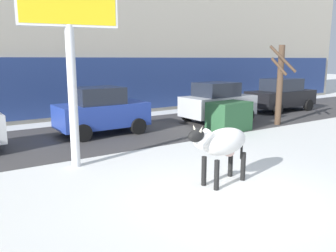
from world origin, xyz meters
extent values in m
plane|color=white|center=(0.00, 0.00, 0.00)|extent=(120.00, 120.00, 0.00)
cube|color=#423F3F|center=(0.00, 7.43, 0.00)|extent=(60.00, 5.60, 0.01)
cube|color=navy|center=(0.00, 11.50, 1.60)|extent=(43.12, 0.10, 2.80)
ellipsoid|color=silver|center=(0.54, 0.77, 1.02)|extent=(1.47, 0.77, 0.64)
ellipsoid|color=black|center=(0.61, 0.95, 1.07)|extent=(0.59, 0.35, 0.40)
cylinder|color=black|center=(0.08, 0.52, 0.35)|extent=(0.12, 0.12, 0.70)
cylinder|color=black|center=(0.03, 0.90, 0.35)|extent=(0.12, 0.12, 0.70)
cylinder|color=black|center=(1.05, 0.64, 0.35)|extent=(0.12, 0.12, 0.70)
cylinder|color=black|center=(1.00, 1.03, 0.35)|extent=(0.12, 0.12, 0.70)
cylinder|color=silver|center=(-0.21, 0.68, 1.20)|extent=(0.51, 0.32, 0.44)
ellipsoid|color=black|center=(-0.43, 0.65, 1.30)|extent=(0.47, 0.29, 0.28)
cone|color=beige|center=(-0.37, 0.55, 1.46)|extent=(0.07, 0.12, 0.15)
cone|color=beige|center=(-0.40, 0.76, 1.46)|extent=(0.07, 0.12, 0.15)
cylinder|color=black|center=(1.20, 0.86, 0.77)|extent=(0.06, 0.06, 0.60)
ellipsoid|color=beige|center=(0.71, 0.80, 0.72)|extent=(0.31, 0.27, 0.20)
cylinder|color=silver|center=(-1.96, 4.03, 1.90)|extent=(0.24, 0.24, 3.80)
cube|color=#233D9E|center=(0.37, 7.58, 0.77)|extent=(3.52, 1.75, 0.90)
cube|color=#1E232D|center=(0.22, 7.57, 1.54)|extent=(1.82, 1.52, 0.64)
cylinder|color=black|center=(1.50, 8.44, 0.32)|extent=(0.64, 0.23, 0.64)
cylinder|color=black|center=(1.52, 6.74, 0.32)|extent=(0.64, 0.23, 0.64)
cylinder|color=black|center=(-0.77, 8.41, 0.32)|extent=(0.64, 0.23, 0.64)
cylinder|color=black|center=(-0.75, 6.71, 0.32)|extent=(0.64, 0.23, 0.64)
cube|color=#B7BABF|center=(6.02, 7.07, 0.77)|extent=(3.52, 1.75, 0.90)
cube|color=#1E232D|center=(5.87, 7.07, 1.54)|extent=(1.82, 1.52, 0.64)
cylinder|color=black|center=(7.14, 7.93, 0.32)|extent=(0.64, 0.23, 0.64)
cylinder|color=black|center=(7.17, 6.23, 0.32)|extent=(0.64, 0.23, 0.64)
cylinder|color=black|center=(4.87, 7.90, 0.32)|extent=(0.64, 0.23, 0.64)
cylinder|color=black|center=(4.89, 6.20, 0.32)|extent=(0.64, 0.23, 0.64)
cube|color=black|center=(11.34, 7.68, 0.74)|extent=(4.22, 1.82, 0.84)
cube|color=#1E232D|center=(11.34, 7.68, 1.50)|extent=(2.02, 1.58, 0.68)
cylinder|color=black|center=(12.69, 8.58, 0.32)|extent=(0.64, 0.23, 0.64)
cylinder|color=black|center=(12.72, 6.82, 0.32)|extent=(0.64, 0.23, 0.64)
cylinder|color=black|center=(9.96, 8.55, 0.32)|extent=(0.64, 0.23, 0.64)
cylinder|color=black|center=(9.99, 6.79, 0.32)|extent=(0.64, 0.23, 0.64)
cylinder|color=#4C3828|center=(7.76, 4.99, 1.76)|extent=(0.27, 0.27, 3.53)
cylinder|color=#4C3828|center=(7.38, 4.61, 2.93)|extent=(0.92, 0.91, 1.16)
cylinder|color=#4C3828|center=(7.46, 4.85, 2.61)|extent=(0.43, 0.73, 0.79)
cube|color=#285633|center=(4.96, 5.23, 0.60)|extent=(1.78, 1.22, 1.20)
camera|label=1|loc=(-5.04, -5.09, 2.94)|focal=37.22mm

